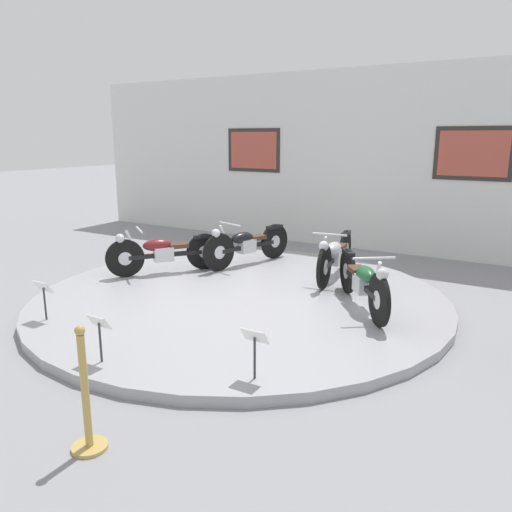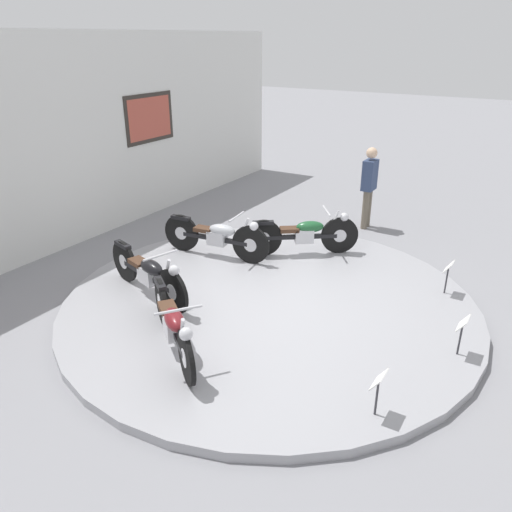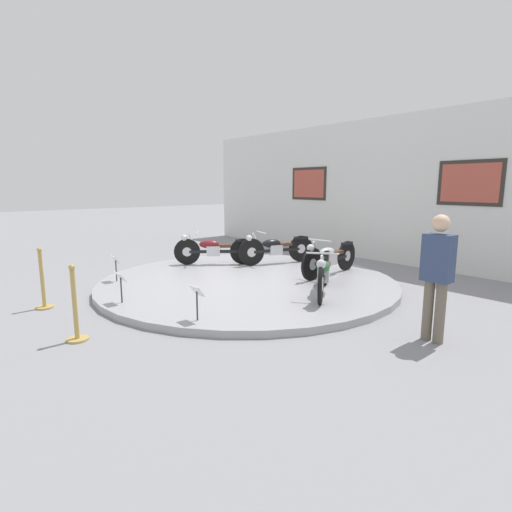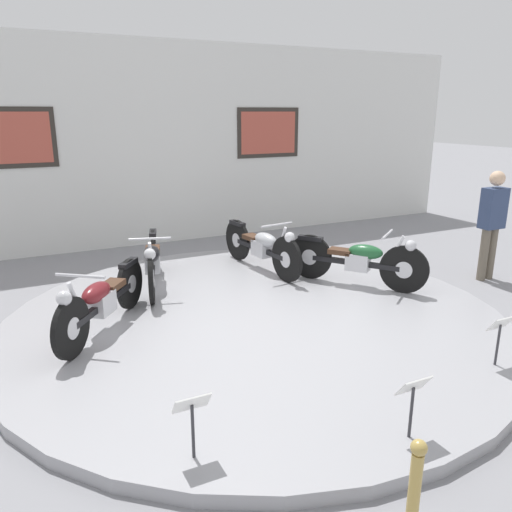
{
  "view_description": "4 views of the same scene",
  "coord_description": "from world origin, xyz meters",
  "px_view_note": "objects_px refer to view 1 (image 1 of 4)",
  "views": [
    {
      "loc": [
        3.8,
        -5.89,
        2.37
      ],
      "look_at": [
        0.04,
        0.39,
        0.62
      ],
      "focal_mm": 35.0,
      "sensor_mm": 36.0,
      "label": 1
    },
    {
      "loc": [
        -5.58,
        -3.22,
        3.66
      ],
      "look_at": [
        0.16,
        0.32,
        0.67
      ],
      "focal_mm": 35.0,
      "sensor_mm": 36.0,
      "label": 2
    },
    {
      "loc": [
        6.26,
        -4.98,
        2.01
      ],
      "look_at": [
        -0.18,
        0.36,
        0.53
      ],
      "focal_mm": 28.0,
      "sensor_mm": 36.0,
      "label": 3
    },
    {
      "loc": [
        -2.46,
        -5.05,
        2.49
      ],
      "look_at": [
        0.2,
        0.42,
        0.72
      ],
      "focal_mm": 35.0,
      "sensor_mm": 36.0,
      "label": 4
    }
  ],
  "objects_px": {
    "motorcycle_black": "(246,243)",
    "info_placard_front_centre": "(99,328)",
    "info_placard_front_right": "(255,343)",
    "motorcycle_green": "(363,280)",
    "motorcycle_silver": "(335,254)",
    "info_placard_front_left": "(44,292)",
    "stanchion_post_right_of_entry": "(87,409)",
    "motorcycle_maroon": "(163,251)"
  },
  "relations": [
    {
      "from": "motorcycle_silver",
      "to": "info_placard_front_centre",
      "type": "relative_size",
      "value": 3.92
    },
    {
      "from": "motorcycle_maroon",
      "to": "motorcycle_silver",
      "type": "height_order",
      "value": "motorcycle_silver"
    },
    {
      "from": "motorcycle_black",
      "to": "info_placard_front_left",
      "type": "xyz_separation_m",
      "value": [
        -0.69,
        -3.68,
        -0.02
      ]
    },
    {
      "from": "info_placard_front_centre",
      "to": "stanchion_post_right_of_entry",
      "type": "bearing_deg",
      "value": -46.51
    },
    {
      "from": "motorcycle_black",
      "to": "motorcycle_silver",
      "type": "distance_m",
      "value": 1.7
    },
    {
      "from": "motorcycle_silver",
      "to": "motorcycle_green",
      "type": "distance_m",
      "value": 1.51
    },
    {
      "from": "info_placard_front_left",
      "to": "info_placard_front_centre",
      "type": "height_order",
      "value": "same"
    },
    {
      "from": "motorcycle_green",
      "to": "info_placard_front_right",
      "type": "distance_m",
      "value": 2.47
    },
    {
      "from": "motorcycle_silver",
      "to": "motorcycle_green",
      "type": "xyz_separation_m",
      "value": [
        0.89,
        -1.22,
        -0.0
      ]
    },
    {
      "from": "motorcycle_silver",
      "to": "motorcycle_green",
      "type": "relative_size",
      "value": 1.23
    },
    {
      "from": "info_placard_front_left",
      "to": "info_placard_front_right",
      "type": "height_order",
      "value": "same"
    },
    {
      "from": "motorcycle_black",
      "to": "info_placard_front_right",
      "type": "height_order",
      "value": "motorcycle_black"
    },
    {
      "from": "info_placard_front_centre",
      "to": "motorcycle_maroon",
      "type": "bearing_deg",
      "value": 120.49
    },
    {
      "from": "info_placard_front_left",
      "to": "stanchion_post_right_of_entry",
      "type": "relative_size",
      "value": 0.5
    },
    {
      "from": "motorcycle_silver",
      "to": "info_placard_front_right",
      "type": "distance_m",
      "value": 3.75
    },
    {
      "from": "motorcycle_black",
      "to": "info_placard_front_right",
      "type": "relative_size",
      "value": 3.79
    },
    {
      "from": "motorcycle_green",
      "to": "info_placard_front_right",
      "type": "height_order",
      "value": "motorcycle_green"
    },
    {
      "from": "motorcycle_maroon",
      "to": "motorcycle_silver",
      "type": "bearing_deg",
      "value": 25.18
    },
    {
      "from": "motorcycle_maroon",
      "to": "motorcycle_green",
      "type": "xyz_separation_m",
      "value": [
        3.48,
        0.0,
        0.01
      ]
    },
    {
      "from": "motorcycle_green",
      "to": "info_placard_front_left",
      "type": "relative_size",
      "value": 3.2
    },
    {
      "from": "info_placard_front_centre",
      "to": "motorcycle_silver",
      "type": "bearing_deg",
      "value": 78.53
    },
    {
      "from": "info_placard_front_left",
      "to": "info_placard_front_centre",
      "type": "bearing_deg",
      "value": -17.81
    },
    {
      "from": "info_placard_front_centre",
      "to": "info_placard_front_right",
      "type": "xyz_separation_m",
      "value": [
        1.54,
        0.5,
        0.0
      ]
    },
    {
      "from": "motorcycle_black",
      "to": "info_placard_front_left",
      "type": "relative_size",
      "value": 3.79
    },
    {
      "from": "motorcycle_black",
      "to": "info_placard_front_centre",
      "type": "height_order",
      "value": "motorcycle_black"
    },
    {
      "from": "motorcycle_green",
      "to": "info_placard_front_left",
      "type": "distance_m",
      "value": 4.11
    },
    {
      "from": "info_placard_front_right",
      "to": "motorcycle_maroon",
      "type": "bearing_deg",
      "value": 143.11
    },
    {
      "from": "info_placard_front_left",
      "to": "motorcycle_black",
      "type": "bearing_deg",
      "value": 79.44
    },
    {
      "from": "info_placard_front_centre",
      "to": "info_placard_front_right",
      "type": "height_order",
      "value": "same"
    },
    {
      "from": "motorcycle_silver",
      "to": "info_placard_front_right",
      "type": "relative_size",
      "value": 3.92
    },
    {
      "from": "info_placard_front_right",
      "to": "info_placard_front_centre",
      "type": "bearing_deg",
      "value": -162.19
    },
    {
      "from": "motorcycle_maroon",
      "to": "info_placard_front_left",
      "type": "relative_size",
      "value": 3.15
    },
    {
      "from": "motorcycle_silver",
      "to": "info_placard_front_left",
      "type": "xyz_separation_m",
      "value": [
        -2.39,
        -3.68,
        -0.03
      ]
    },
    {
      "from": "motorcycle_green",
      "to": "info_placard_front_left",
      "type": "bearing_deg",
      "value": -143.08
    },
    {
      "from": "motorcycle_black",
      "to": "motorcycle_green",
      "type": "xyz_separation_m",
      "value": [
        2.6,
        -1.22,
        0.0
      ]
    },
    {
      "from": "motorcycle_maroon",
      "to": "motorcycle_black",
      "type": "distance_m",
      "value": 1.51
    },
    {
      "from": "stanchion_post_right_of_entry",
      "to": "motorcycle_black",
      "type": "bearing_deg",
      "value": 108.97
    },
    {
      "from": "motorcycle_black",
      "to": "info_placard_front_right",
      "type": "distance_m",
      "value": 4.39
    },
    {
      "from": "motorcycle_silver",
      "to": "info_placard_front_left",
      "type": "height_order",
      "value": "motorcycle_silver"
    },
    {
      "from": "motorcycle_black",
      "to": "info_placard_front_centre",
      "type": "relative_size",
      "value": 3.79
    },
    {
      "from": "motorcycle_black",
      "to": "stanchion_post_right_of_entry",
      "type": "relative_size",
      "value": 1.89
    },
    {
      "from": "motorcycle_green",
      "to": "stanchion_post_right_of_entry",
      "type": "distance_m",
      "value": 4.01
    }
  ]
}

